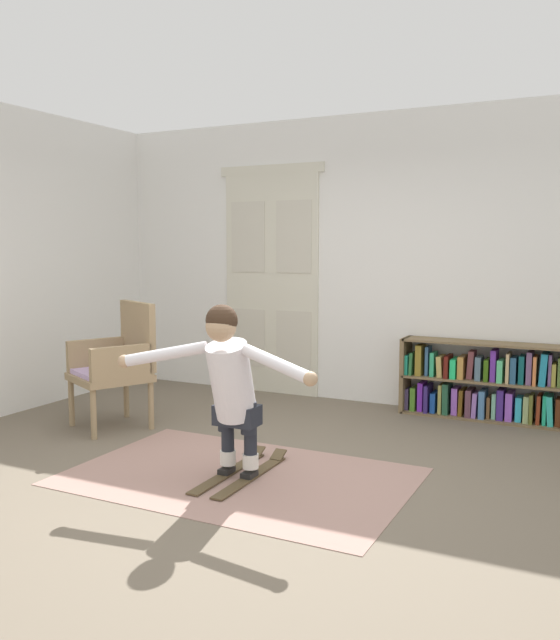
% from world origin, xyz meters
% --- Properties ---
extents(ground_plane, '(7.20, 7.20, 0.00)m').
position_xyz_m(ground_plane, '(0.00, 0.00, 0.00)').
color(ground_plane, '#6B5F4F').
extents(back_wall, '(6.00, 0.10, 2.90)m').
position_xyz_m(back_wall, '(0.00, 2.60, 1.45)').
color(back_wall, white).
rests_on(back_wall, ground).
extents(double_door, '(1.22, 0.05, 2.45)m').
position_xyz_m(double_door, '(-1.17, 2.54, 1.23)').
color(double_door, beige).
rests_on(double_door, ground).
extents(rug, '(2.34, 1.53, 0.01)m').
position_xyz_m(rug, '(-0.13, 0.03, 0.00)').
color(rug, '#A07A6F').
rests_on(rug, ground).
extents(bookshelf, '(1.51, 0.30, 0.72)m').
position_xyz_m(bookshelf, '(1.11, 2.39, 0.33)').
color(bookshelf, brown).
rests_on(bookshelf, ground).
extents(wicker_chair, '(0.81, 0.81, 1.10)m').
position_xyz_m(wicker_chair, '(-1.75, 0.70, 0.58)').
color(wicker_chair, '#9C825D').
rests_on(wicker_chair, ground).
extents(skis_pair, '(0.28, 0.95, 0.07)m').
position_xyz_m(skis_pair, '(-0.13, 0.07, 0.02)').
color(skis_pair, brown).
rests_on(skis_pair, rug).
extents(person_skier, '(1.46, 0.52, 1.14)m').
position_xyz_m(person_skier, '(-0.13, -0.09, 0.72)').
color(person_skier, white).
rests_on(person_skier, skis_pair).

